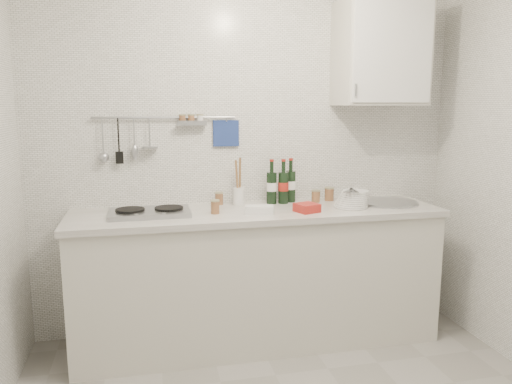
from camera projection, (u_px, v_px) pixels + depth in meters
back_wall at (248, 156)px, 3.53m from camera, size 3.00×0.02×2.50m
counter at (259, 280)px, 3.39m from camera, size 2.44×0.64×0.96m
wall_rail at (162, 132)px, 3.34m from camera, size 0.98×0.09×0.34m
wall_cabinet at (381, 54)px, 3.43m from camera, size 0.60×0.38×0.70m
plate_stack_hob at (129, 211)px, 3.18m from camera, size 0.25×0.25×0.02m
plate_stack_sink at (353, 199)px, 3.38m from camera, size 0.25×0.23×0.12m
wine_bottles at (282, 181)px, 3.50m from camera, size 0.22×0.12×0.31m
butter_dish at (259, 210)px, 3.17m from camera, size 0.20×0.13×0.05m
strawberry_punnet at (307, 208)px, 3.22m from camera, size 0.17×0.17×0.06m
utensil_crock at (239, 194)px, 3.45m from camera, size 0.08×0.08×0.33m
jar_a at (219, 198)px, 3.46m from camera, size 0.06×0.06×0.09m
jar_b at (329, 194)px, 3.61m from camera, size 0.07×0.07×0.10m
jar_c at (316, 196)px, 3.55m from camera, size 0.06×0.06×0.09m
jar_d at (215, 207)px, 3.17m from camera, size 0.06×0.06×0.09m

